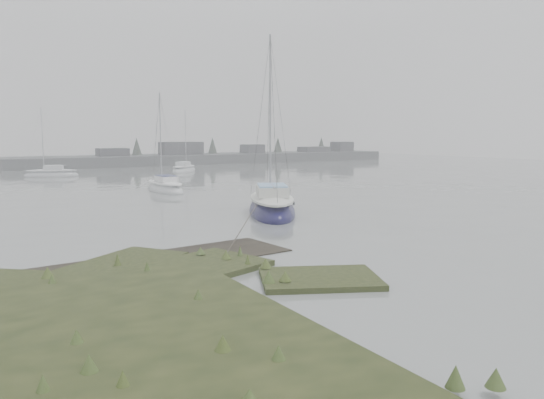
# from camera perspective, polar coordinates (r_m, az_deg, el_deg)

# --- Properties ---
(ground) EXTENTS (160.00, 160.00, 0.00)m
(ground) POSITION_cam_1_polar(r_m,az_deg,el_deg) (44.21, -19.36, 0.91)
(ground) COLOR slate
(ground) RESTS_ON ground
(far_shoreline) EXTENTS (60.00, 8.00, 4.15)m
(far_shoreline) POSITION_cam_1_polar(r_m,az_deg,el_deg) (83.09, -5.55, 4.55)
(far_shoreline) COLOR #4C4F51
(far_shoreline) RESTS_ON ground
(sailboat_main) EXTENTS (5.59, 7.91, 10.71)m
(sailboat_main) POSITION_cam_1_polar(r_m,az_deg,el_deg) (29.53, -0.03, -0.91)
(sailboat_main) COLOR #0C0A34
(sailboat_main) RESTS_ON ground
(sailboat_white) EXTENTS (1.98, 5.84, 8.21)m
(sailboat_white) POSITION_cam_1_polar(r_m,az_deg,el_deg) (41.88, -11.41, 1.20)
(sailboat_white) COLOR silver
(sailboat_white) RESTS_ON ground
(sailboat_far_b) EXTENTS (5.16, 5.28, 7.85)m
(sailboat_far_b) POSITION_cam_1_polar(r_m,az_deg,el_deg) (63.46, -9.46, 3.18)
(sailboat_far_b) COLOR silver
(sailboat_far_b) RESTS_ON ground
(sailboat_far_c) EXTENTS (5.75, 3.47, 7.71)m
(sailboat_far_c) POSITION_cam_1_polar(r_m,az_deg,el_deg) (60.03, -22.62, 2.51)
(sailboat_far_c) COLOR #A0A4AA
(sailboat_far_c) RESTS_ON ground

